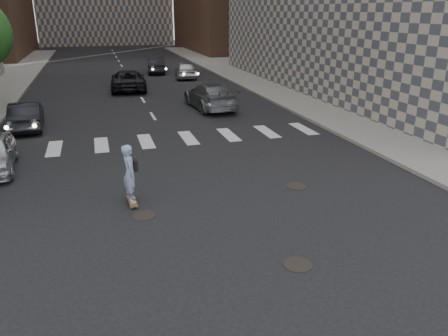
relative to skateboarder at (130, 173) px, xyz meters
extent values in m
plane|color=black|center=(2.25, -2.17, -1.01)|extent=(160.00, 160.00, 0.00)
cube|color=gray|center=(16.75, 17.83, -0.94)|extent=(13.00, 80.00, 0.15)
cube|color=black|center=(13.45, 11.83, 0.99)|extent=(0.30, 18.00, 4.00)
cylinder|color=black|center=(3.45, -4.67, -1.00)|extent=(0.70, 0.70, 0.02)
cylinder|color=black|center=(0.25, -0.97, -1.00)|extent=(0.70, 0.70, 0.02)
cylinder|color=black|center=(5.55, -0.17, -1.00)|extent=(0.70, 0.70, 0.02)
cube|color=brown|center=(0.00, 0.00, -0.92)|extent=(0.29, 0.98, 0.02)
cylinder|color=#2C9256|center=(-0.07, -0.35, -0.98)|extent=(0.04, 0.07, 0.06)
cylinder|color=#2C9256|center=(0.10, -0.34, -0.98)|extent=(0.04, 0.07, 0.06)
cylinder|color=#2C9256|center=(-0.11, 0.34, -0.98)|extent=(0.04, 0.07, 0.06)
cylinder|color=#2C9256|center=(0.07, 0.35, -0.98)|extent=(0.04, 0.07, 0.06)
imported|color=#8CAACC|center=(0.00, 0.00, 0.00)|extent=(0.47, 0.69, 1.83)
cube|color=black|center=(0.19, 0.06, 0.23)|extent=(0.12, 0.31, 0.35)
imported|color=black|center=(-4.25, 10.83, -0.33)|extent=(1.70, 4.26, 1.38)
imported|color=slate|center=(5.93, 12.96, -0.24)|extent=(2.50, 5.48, 1.55)
imported|color=black|center=(1.69, 20.97, -0.26)|extent=(2.86, 5.56, 1.50)
imported|color=#B1B2B9|center=(7.08, 25.83, -0.27)|extent=(2.29, 4.55, 1.49)
imported|color=black|center=(5.02, 29.83, -0.28)|extent=(2.06, 4.64, 1.48)
camera|label=1|loc=(-0.78, -12.79, 4.71)|focal=35.00mm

